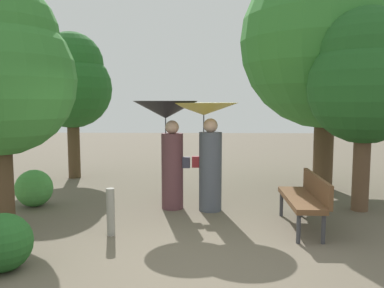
{
  "coord_description": "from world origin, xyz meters",
  "views": [
    {
      "loc": [
        0.21,
        -4.67,
        1.97
      ],
      "look_at": [
        0.0,
        3.03,
        1.14
      ],
      "focal_mm": 37.29,
      "sensor_mm": 36.0,
      "label": 1
    }
  ],
  "objects_px": {
    "tree_near_left": "(72,81)",
    "tree_near_right": "(365,77)",
    "person_left": "(168,130)",
    "park_bench": "(306,196)",
    "path_marker_post": "(111,212)",
    "tree_mid_right": "(328,29)",
    "person_right": "(207,135)"
  },
  "relations": [
    {
      "from": "park_bench",
      "to": "tree_mid_right",
      "type": "relative_size",
      "value": 0.27
    },
    {
      "from": "person_right",
      "to": "path_marker_post",
      "type": "distance_m",
      "value": 2.24
    },
    {
      "from": "tree_near_left",
      "to": "path_marker_post",
      "type": "height_order",
      "value": "tree_near_left"
    },
    {
      "from": "tree_near_right",
      "to": "tree_mid_right",
      "type": "bearing_deg",
      "value": 94.56
    },
    {
      "from": "person_right",
      "to": "park_bench",
      "type": "xyz_separation_m",
      "value": [
        1.53,
        -1.01,
        -0.86
      ]
    },
    {
      "from": "tree_near_right",
      "to": "path_marker_post",
      "type": "relative_size",
      "value": 5.12
    },
    {
      "from": "person_right",
      "to": "tree_mid_right",
      "type": "height_order",
      "value": "tree_mid_right"
    },
    {
      "from": "tree_near_left",
      "to": "tree_mid_right",
      "type": "bearing_deg",
      "value": -10.76
    },
    {
      "from": "path_marker_post",
      "to": "tree_mid_right",
      "type": "bearing_deg",
      "value": 38.81
    },
    {
      "from": "tree_mid_right",
      "to": "path_marker_post",
      "type": "relative_size",
      "value": 8.02
    },
    {
      "from": "person_right",
      "to": "park_bench",
      "type": "height_order",
      "value": "person_right"
    },
    {
      "from": "park_bench",
      "to": "path_marker_post",
      "type": "xyz_separation_m",
      "value": [
        -2.95,
        -0.39,
        -0.16
      ]
    },
    {
      "from": "tree_near_left",
      "to": "tree_near_right",
      "type": "relative_size",
      "value": 1.03
    },
    {
      "from": "tree_near_right",
      "to": "tree_mid_right",
      "type": "xyz_separation_m",
      "value": [
        -0.14,
        1.8,
        1.14
      ]
    },
    {
      "from": "person_left",
      "to": "tree_mid_right",
      "type": "bearing_deg",
      "value": -56.55
    },
    {
      "from": "person_left",
      "to": "park_bench",
      "type": "xyz_separation_m",
      "value": [
        2.23,
        -1.13,
        -0.93
      ]
    },
    {
      "from": "tree_near_left",
      "to": "path_marker_post",
      "type": "xyz_separation_m",
      "value": [
        1.96,
        -4.41,
        -2.12
      ]
    },
    {
      "from": "person_left",
      "to": "park_bench",
      "type": "distance_m",
      "value": 2.67
    },
    {
      "from": "tree_mid_right",
      "to": "path_marker_post",
      "type": "height_order",
      "value": "tree_mid_right"
    },
    {
      "from": "person_right",
      "to": "park_bench",
      "type": "relative_size",
      "value": 1.29
    },
    {
      "from": "tree_near_left",
      "to": "person_right",
      "type": "bearing_deg",
      "value": -41.61
    },
    {
      "from": "person_right",
      "to": "park_bench",
      "type": "distance_m",
      "value": 2.03
    },
    {
      "from": "person_left",
      "to": "path_marker_post",
      "type": "xyz_separation_m",
      "value": [
        -0.72,
        -1.53,
        -1.09
      ]
    },
    {
      "from": "person_right",
      "to": "tree_near_left",
      "type": "bearing_deg",
      "value": 54.35
    },
    {
      "from": "person_left",
      "to": "path_marker_post",
      "type": "distance_m",
      "value": 2.01
    },
    {
      "from": "person_left",
      "to": "tree_near_left",
      "type": "distance_m",
      "value": 4.07
    },
    {
      "from": "park_bench",
      "to": "person_left",
      "type": "bearing_deg",
      "value": -115.87
    },
    {
      "from": "tree_near_right",
      "to": "tree_mid_right",
      "type": "distance_m",
      "value": 2.14
    },
    {
      "from": "person_left",
      "to": "person_right",
      "type": "relative_size",
      "value": 1.02
    },
    {
      "from": "person_left",
      "to": "tree_near_left",
      "type": "xyz_separation_m",
      "value": [
        -2.68,
        2.88,
        1.03
      ]
    },
    {
      "from": "tree_near_left",
      "to": "tree_mid_right",
      "type": "distance_m",
      "value": 6.22
    },
    {
      "from": "person_right",
      "to": "tree_near_right",
      "type": "distance_m",
      "value": 2.96
    }
  ]
}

